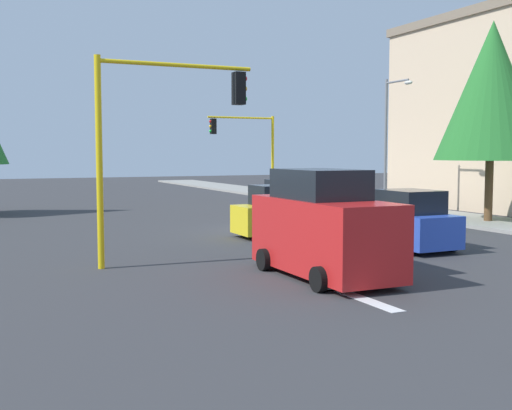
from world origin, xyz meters
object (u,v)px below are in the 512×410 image
traffic_signal_near_right (162,120)px  car_blue (407,222)px  traffic_signal_far_left (247,141)px  street_lamp_curbside (390,130)px  delivery_van_red (323,228)px  car_yellow (282,213)px  tree_roadside_near (492,91)px  car_silver (288,203)px

traffic_signal_near_right → car_blue: bearing=86.2°
traffic_signal_far_left → street_lamp_curbside: 10.98m
delivery_van_red → car_yellow: delivery_van_red is taller
tree_roadside_near → car_silver: 10.30m
traffic_signal_near_right → car_blue: traffic_signal_near_right is taller
delivery_van_red → car_blue: (-3.05, 5.00, -0.39)m
traffic_signal_far_left → car_blue: bearing=-8.9°
street_lamp_curbside → delivery_van_red: size_ratio=1.46×
street_lamp_curbside → delivery_van_red: (13.20, -11.72, -3.07)m
traffic_signal_near_right → street_lamp_curbside: bearing=122.8°
traffic_signal_near_right → car_blue: (0.54, 8.19, -3.22)m
traffic_signal_near_right → delivery_van_red: traffic_signal_near_right is taller
traffic_signal_far_left → car_yellow: 17.21m
traffic_signal_near_right → car_yellow: 7.79m
car_silver → street_lamp_curbside: bearing=102.1°
car_yellow → tree_roadside_near: bearing=90.0°
traffic_signal_near_right → tree_roadside_near: (-4.00, 16.22, 1.81)m
tree_roadside_near → car_blue: size_ratio=2.45×
car_silver → traffic_signal_near_right: bearing=-45.3°
street_lamp_curbside → traffic_signal_near_right: bearing=-57.2°
delivery_van_red → car_yellow: 8.05m
traffic_signal_near_right → delivery_van_red: bearing=41.7°
traffic_signal_near_right → car_yellow: bearing=124.4°
traffic_signal_far_left → car_silver: size_ratio=1.35×
street_lamp_curbside → car_yellow: 11.21m
traffic_signal_far_left → car_silver: 12.60m
traffic_signal_far_left → car_blue: size_ratio=1.52×
street_lamp_curbside → tree_roadside_near: 5.97m
street_lamp_curbside → car_blue: size_ratio=1.90×
delivery_van_red → car_silver: (-11.77, 5.06, -0.38)m
traffic_signal_far_left → tree_roadside_near: bearing=16.8°
delivery_van_red → car_blue: size_ratio=1.30×
traffic_signal_near_right → car_silver: size_ratio=1.42×
traffic_signal_far_left → car_silver: (11.82, -3.14, -3.05)m
car_yellow → traffic_signal_near_right: bearing=-55.6°
traffic_signal_near_right → car_yellow: traffic_signal_near_right is taller
traffic_signal_far_left → car_blue: (20.54, -3.21, -3.05)m
traffic_signal_near_right → car_silver: (-8.18, 8.26, -3.22)m
tree_roadside_near → street_lamp_curbside: bearing=-167.0°
tree_roadside_near → car_blue: tree_roadside_near is taller
traffic_signal_far_left → car_silver: traffic_signal_far_left is taller
traffic_signal_far_left → traffic_signal_near_right: bearing=-29.7°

